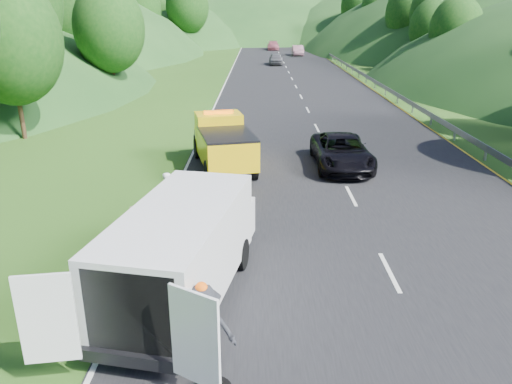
{
  "coord_description": "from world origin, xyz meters",
  "views": [
    {
      "loc": [
        -0.61,
        -14.11,
        6.73
      ],
      "look_at": [
        -0.67,
        0.9,
        1.3
      ],
      "focal_mm": 35.0,
      "sensor_mm": 36.0,
      "label": 1
    }
  ],
  "objects_px": {
    "passing_suv": "(341,167)",
    "white_van": "(184,247)",
    "tow_truck": "(223,142)",
    "woman": "(170,216)",
    "child": "(221,245)",
    "suitcase": "(137,216)",
    "worker": "(205,374)"
  },
  "relations": [
    {
      "from": "white_van",
      "to": "tow_truck",
      "type": "bearing_deg",
      "value": 100.24
    },
    {
      "from": "white_van",
      "to": "worker",
      "type": "height_order",
      "value": "white_van"
    },
    {
      "from": "tow_truck",
      "to": "passing_suv",
      "type": "height_order",
      "value": "tow_truck"
    },
    {
      "from": "tow_truck",
      "to": "woman",
      "type": "height_order",
      "value": "tow_truck"
    },
    {
      "from": "worker",
      "to": "suitcase",
      "type": "distance_m",
      "value": 7.88
    },
    {
      "from": "suitcase",
      "to": "child",
      "type": "bearing_deg",
      "value": -27.8
    },
    {
      "from": "child",
      "to": "suitcase",
      "type": "bearing_deg",
      "value": -168.18
    },
    {
      "from": "tow_truck",
      "to": "white_van",
      "type": "height_order",
      "value": "white_van"
    },
    {
      "from": "tow_truck",
      "to": "woman",
      "type": "bearing_deg",
      "value": -117.86
    },
    {
      "from": "child",
      "to": "suitcase",
      "type": "height_order",
      "value": "suitcase"
    },
    {
      "from": "woman",
      "to": "suitcase",
      "type": "relative_size",
      "value": 2.44
    },
    {
      "from": "woman",
      "to": "child",
      "type": "distance_m",
      "value": 3.02
    },
    {
      "from": "worker",
      "to": "suitcase",
      "type": "xyz_separation_m",
      "value": [
        -3.0,
        7.28,
        0.32
      ]
    },
    {
      "from": "tow_truck",
      "to": "worker",
      "type": "distance_m",
      "value": 13.89
    },
    {
      "from": "suitcase",
      "to": "passing_suv",
      "type": "relative_size",
      "value": 0.12
    },
    {
      "from": "woman",
      "to": "child",
      "type": "xyz_separation_m",
      "value": [
        1.94,
        -2.31,
        0.0
      ]
    },
    {
      "from": "worker",
      "to": "suitcase",
      "type": "height_order",
      "value": "worker"
    },
    {
      "from": "tow_truck",
      "to": "white_van",
      "type": "relative_size",
      "value": 0.82
    },
    {
      "from": "suitcase",
      "to": "passing_suv",
      "type": "bearing_deg",
      "value": 40.15
    },
    {
      "from": "woman",
      "to": "suitcase",
      "type": "height_order",
      "value": "woman"
    },
    {
      "from": "tow_truck",
      "to": "white_van",
      "type": "xyz_separation_m",
      "value": [
        -0.2,
        -11.05,
        0.2
      ]
    },
    {
      "from": "suitcase",
      "to": "worker",
      "type": "bearing_deg",
      "value": -67.6
    },
    {
      "from": "white_van",
      "to": "child",
      "type": "relative_size",
      "value": 7.75
    },
    {
      "from": "passing_suv",
      "to": "child",
      "type": "bearing_deg",
      "value": -121.75
    },
    {
      "from": "white_van",
      "to": "woman",
      "type": "xyz_separation_m",
      "value": [
        -1.28,
        5.27,
        -1.39
      ]
    },
    {
      "from": "white_van",
      "to": "child",
      "type": "bearing_deg",
      "value": 88.7
    },
    {
      "from": "white_van",
      "to": "passing_suv",
      "type": "distance_m",
      "value": 12.52
    },
    {
      "from": "woman",
      "to": "child",
      "type": "height_order",
      "value": "woman"
    },
    {
      "from": "child",
      "to": "passing_suv",
      "type": "height_order",
      "value": "passing_suv"
    },
    {
      "from": "passing_suv",
      "to": "white_van",
      "type": "bearing_deg",
      "value": -117.29
    },
    {
      "from": "suitcase",
      "to": "woman",
      "type": "bearing_deg",
      "value": 38.61
    },
    {
      "from": "white_van",
      "to": "child",
      "type": "xyz_separation_m",
      "value": [
        0.66,
        2.96,
        -1.39
      ]
    }
  ]
}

